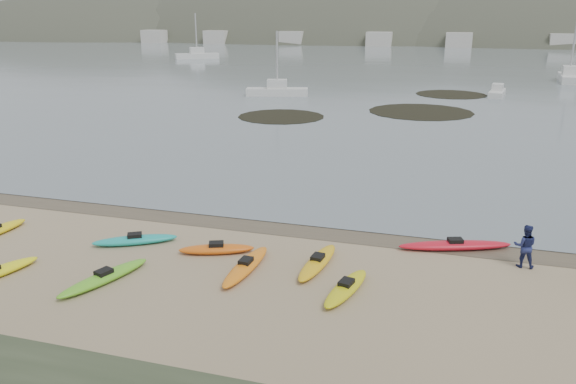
% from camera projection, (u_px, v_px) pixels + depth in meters
% --- Properties ---
extents(ground, '(600.00, 600.00, 0.00)m').
position_uv_depth(ground, '(288.00, 224.00, 24.83)').
color(ground, tan).
rests_on(ground, ground).
extents(wet_sand, '(60.00, 60.00, 0.00)m').
position_uv_depth(wet_sand, '(286.00, 226.00, 24.56)').
color(wet_sand, brown).
rests_on(wet_sand, ground).
extents(water, '(1200.00, 1200.00, 0.00)m').
position_uv_depth(water, '(447.00, 31.00, 299.08)').
color(water, slate).
rests_on(water, ground).
extents(kayaks, '(24.50, 10.09, 0.34)m').
position_uv_depth(kayaks, '(242.00, 260.00, 20.80)').
color(kayaks, '#FCF815').
rests_on(kayaks, ground).
extents(person_east, '(0.80, 0.63, 1.64)m').
position_uv_depth(person_east, '(525.00, 246.00, 20.43)').
color(person_east, navy).
rests_on(person_east, ground).
extents(kelp_mats, '(22.38, 27.34, 0.04)m').
position_uv_depth(kelp_mats, '(396.00, 107.00, 55.76)').
color(kelp_mats, black).
rests_on(kelp_mats, water).
extents(moored_boats, '(104.23, 80.38, 1.24)m').
position_uv_depth(moored_boats, '(421.00, 66.00, 94.39)').
color(moored_boats, silver).
rests_on(moored_boats, ground).
extents(far_hills, '(550.00, 135.00, 80.00)m').
position_uv_depth(far_hills, '(552.00, 88.00, 196.37)').
color(far_hills, '#384235').
rests_on(far_hills, ground).
extents(far_town, '(199.00, 5.00, 4.00)m').
position_uv_depth(far_town, '(457.00, 40.00, 155.17)').
color(far_town, beige).
rests_on(far_town, ground).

